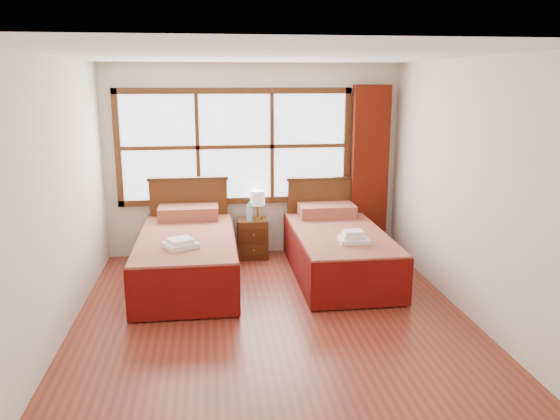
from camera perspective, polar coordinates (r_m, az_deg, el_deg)
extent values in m
plane|color=maroon|center=(5.71, -0.79, -11.18)|extent=(4.50, 4.50, 0.00)
plane|color=white|center=(5.19, -0.88, 15.91)|extent=(4.50, 4.50, 0.00)
plane|color=silver|center=(7.51, -2.78, 5.16)|extent=(4.00, 0.00, 4.00)
plane|color=silver|center=(5.45, -22.20, 1.05)|extent=(0.00, 4.50, 4.50)
plane|color=silver|center=(5.87, 18.98, 2.13)|extent=(0.00, 4.50, 4.50)
cube|color=white|center=(7.44, -4.71, 6.61)|extent=(3.00, 0.02, 1.40)
cube|color=#4A2710|center=(7.54, -4.60, 1.00)|extent=(3.16, 0.06, 0.08)
cube|color=#4A2710|center=(7.37, -4.82, 12.31)|extent=(3.16, 0.06, 0.08)
cube|color=#4A2710|center=(7.51, -16.60, 6.16)|extent=(0.08, 0.06, 1.56)
cube|color=#4A2710|center=(7.64, 6.99, 6.74)|extent=(0.08, 0.06, 1.56)
cube|color=#4A2710|center=(7.41, -8.60, 6.48)|extent=(0.05, 0.05, 1.40)
cube|color=#4A2710|center=(7.45, -0.84, 6.67)|extent=(0.05, 0.05, 1.40)
cube|color=#4A2710|center=(7.42, -4.71, 6.59)|extent=(3.00, 0.05, 0.05)
cube|color=#591408|center=(7.68, 9.33, 4.21)|extent=(0.50, 0.16, 2.30)
cube|color=#3A200C|center=(6.67, -9.60, -6.16)|extent=(0.99, 1.99, 0.32)
cube|color=maroon|center=(6.58, -9.70, -3.72)|extent=(1.11, 2.20, 0.27)
cube|color=#650D0A|center=(6.68, -14.42, -5.17)|extent=(0.03, 2.20, 0.55)
cube|color=#650D0A|center=(6.63, -4.83, -4.93)|extent=(0.03, 2.20, 0.55)
cube|color=#650D0A|center=(5.60, -10.05, -8.59)|extent=(1.11, 0.03, 0.55)
cube|color=maroon|center=(7.29, -9.53, -0.22)|extent=(0.78, 0.45, 0.17)
cube|color=#4A2710|center=(7.53, -9.44, -0.88)|extent=(1.04, 0.06, 1.08)
cube|color=#3A200C|center=(7.41, -9.60, 3.24)|extent=(1.08, 0.08, 0.04)
cube|color=#3A200C|center=(6.84, 6.15, -5.59)|extent=(0.96, 1.91, 0.31)
cube|color=maroon|center=(6.75, 6.21, -3.30)|extent=(1.07, 2.12, 0.26)
cube|color=#650D0A|center=(6.70, 1.72, -4.77)|extent=(0.03, 2.12, 0.53)
cube|color=#650D0A|center=(6.94, 10.49, -4.34)|extent=(0.03, 2.12, 0.53)
cube|color=#650D0A|center=(5.84, 8.58, -7.70)|extent=(1.07, 0.03, 0.53)
cube|color=maroon|center=(7.42, 4.89, -0.04)|extent=(0.75, 0.44, 0.17)
cube|color=#4A2710|center=(7.68, 4.49, -0.61)|extent=(1.00, 0.06, 1.04)
cube|color=#3A200C|center=(7.57, 4.56, 3.28)|extent=(1.04, 0.08, 0.04)
cube|color=#4A2710|center=(7.48, -2.90, -2.96)|extent=(0.40, 0.36, 0.54)
cube|color=#3A200C|center=(7.33, -2.77, -4.19)|extent=(0.36, 0.02, 0.16)
cube|color=#3A200C|center=(7.27, -2.79, -2.57)|extent=(0.36, 0.02, 0.16)
sphere|color=#A48A37|center=(7.31, -2.76, -4.23)|extent=(0.03, 0.03, 0.03)
sphere|color=#A48A37|center=(7.25, -2.78, -2.61)|extent=(0.03, 0.03, 0.03)
cube|color=white|center=(6.07, -10.33, -3.62)|extent=(0.43, 0.41, 0.05)
cube|color=white|center=(6.05, -10.35, -3.17)|extent=(0.32, 0.30, 0.05)
cube|color=white|center=(6.29, 7.68, -3.12)|extent=(0.34, 0.30, 0.05)
cube|color=white|center=(6.28, 7.69, -2.70)|extent=(0.26, 0.23, 0.05)
cube|color=white|center=(6.27, 7.70, -2.31)|extent=(0.21, 0.18, 0.04)
cylinder|color=#B98F3B|center=(7.44, -2.34, -0.81)|extent=(0.12, 0.12, 0.02)
cylinder|color=#B98F3B|center=(7.42, -2.34, -0.10)|extent=(0.03, 0.03, 0.17)
cylinder|color=white|center=(7.38, -2.36, 1.28)|extent=(0.20, 0.20, 0.20)
cylinder|color=#A9CAD9|center=(7.27, -3.19, -0.32)|extent=(0.07, 0.07, 0.23)
cylinder|color=#1865B5|center=(7.24, -3.20, 0.67)|extent=(0.03, 0.03, 0.03)
cylinder|color=#A9CAD9|center=(7.32, -3.31, -0.36)|extent=(0.06, 0.06, 0.19)
cylinder|color=#1865B5|center=(7.30, -3.32, 0.48)|extent=(0.03, 0.03, 0.03)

